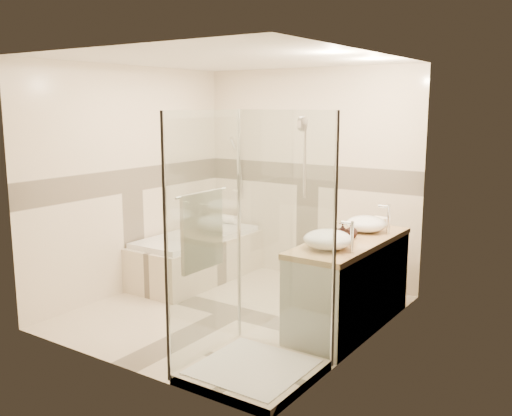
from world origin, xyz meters
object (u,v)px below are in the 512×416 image
Objects in this scene: amenity_bottle_a at (343,232)px; amenity_bottle_b at (352,230)px; vessel_sink_far at (328,239)px; vessel_sink_near at (366,224)px; vanity at (349,284)px; bathtub at (197,255)px; shower_enclosure at (246,309)px.

amenity_bottle_b is (0.00, 0.19, -0.02)m from amenity_bottle_a.
amenity_bottle_b is (0.00, 0.48, -0.01)m from vessel_sink_far.
amenity_bottle_b is at bearing 90.00° from vessel_sink_far.
amenity_bottle_a is (0.00, -0.53, 0.01)m from vessel_sink_near.
vanity is 0.50m from amenity_bottle_b.
bathtub is at bearing 159.90° from vessel_sink_far.
shower_enclosure is at bearing -103.55° from amenity_bottle_a.
vessel_sink_far is at bearing 72.03° from shower_enclosure.
shower_enclosure reaches higher than amenity_bottle_a.
amenity_bottle_a reaches higher than vanity.
shower_enclosure is (-0.29, -1.27, 0.08)m from vanity.
shower_enclosure is (1.86, -1.62, 0.20)m from bathtub.
bathtub is at bearing 170.75° from vanity.
vessel_sink_near is at bearing 90.00° from amenity_bottle_b.
vessel_sink_near is 0.82m from vessel_sink_far.
shower_enclosure reaches higher than amenity_bottle_b.
amenity_bottle_b is (-0.02, 0.05, 0.50)m from vanity.
vessel_sink_near reaches higher than amenity_bottle_b.
vanity reaches higher than bathtub.
vessel_sink_far is (2.13, -0.78, 0.63)m from bathtub.
amenity_bottle_a is 0.19m from amenity_bottle_b.
vessel_sink_near is at bearing 1.12° from bathtub.
vessel_sink_far is 2.31× the size of amenity_bottle_a.
vanity is 0.53m from amenity_bottle_a.
vanity is at bearing 81.80° from amenity_bottle_a.
amenity_bottle_a is at bearing -90.00° from amenity_bottle_b.
shower_enclosure is 5.19× the size of vessel_sink_near.
vanity is (2.15, -0.35, 0.12)m from bathtub.
shower_enclosure is at bearing -102.97° from vanity.
vessel_sink_near is at bearing 90.00° from vessel_sink_far.
shower_enclosure is 4.83× the size of vessel_sink_far.
bathtub is 11.46× the size of amenity_bottle_b.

